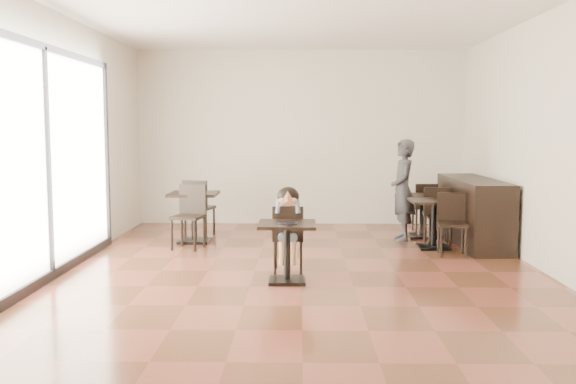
{
  "coord_description": "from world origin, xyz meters",
  "views": [
    {
      "loc": [
        -0.02,
        -7.85,
        1.79
      ],
      "look_at": [
        -0.17,
        -0.06,
        1.0
      ],
      "focal_mm": 40.0,
      "sensor_mm": 36.0,
      "label": 1
    }
  ],
  "objects_px": {
    "cafe_table_left": "(194,217)",
    "cafe_table_back": "(422,216)",
    "chair_left_a": "(200,208)",
    "chair_back_a": "(424,207)",
    "chair_mid_a": "(436,214)",
    "chair_mid_b": "(452,225)",
    "chair_back_b": "(438,216)",
    "adult_patron": "(403,190)",
    "child_chair": "(288,238)",
    "child": "(288,230)",
    "child_table": "(287,253)",
    "chair_left_b": "(188,217)",
    "cafe_table_mid": "(434,224)"
  },
  "relations": [
    {
      "from": "adult_patron",
      "to": "chair_back_a",
      "type": "xyz_separation_m",
      "value": [
        0.51,
        0.85,
        -0.38
      ]
    },
    {
      "from": "cafe_table_back",
      "to": "chair_back_b",
      "type": "height_order",
      "value": "chair_back_b"
    },
    {
      "from": "child",
      "to": "adult_patron",
      "type": "bearing_deg",
      "value": 51.69
    },
    {
      "from": "child_chair",
      "to": "child",
      "type": "xyz_separation_m",
      "value": [
        0.0,
        0.0,
        0.11
      ]
    },
    {
      "from": "cafe_table_left",
      "to": "chair_mid_a",
      "type": "bearing_deg",
      "value": 1.65
    },
    {
      "from": "chair_back_a",
      "to": "chair_left_b",
      "type": "bearing_deg",
      "value": 22.35
    },
    {
      "from": "cafe_table_left",
      "to": "chair_left_a",
      "type": "relative_size",
      "value": 0.83
    },
    {
      "from": "child",
      "to": "chair_mid_b",
      "type": "relative_size",
      "value": 1.2
    },
    {
      "from": "cafe_table_left",
      "to": "chair_left_b",
      "type": "height_order",
      "value": "chair_left_b"
    },
    {
      "from": "chair_mid_a",
      "to": "chair_back_b",
      "type": "relative_size",
      "value": 1.04
    },
    {
      "from": "adult_patron",
      "to": "child_table",
      "type": "bearing_deg",
      "value": -33.31
    },
    {
      "from": "child",
      "to": "cafe_table_mid",
      "type": "height_order",
      "value": "child"
    },
    {
      "from": "child_chair",
      "to": "cafe_table_mid",
      "type": "xyz_separation_m",
      "value": [
        2.12,
        1.57,
        -0.05
      ]
    },
    {
      "from": "child_chair",
      "to": "child_table",
      "type": "bearing_deg",
      "value": 90.0
    },
    {
      "from": "child_table",
      "to": "cafe_table_mid",
      "type": "distance_m",
      "value": 3.0
    },
    {
      "from": "chair_back_b",
      "to": "chair_mid_b",
      "type": "bearing_deg",
      "value": -91.32
    },
    {
      "from": "chair_left_a",
      "to": "chair_back_a",
      "type": "relative_size",
      "value": 1.12
    },
    {
      "from": "child",
      "to": "cafe_table_left",
      "type": "distance_m",
      "value": 2.52
    },
    {
      "from": "cafe_table_left",
      "to": "chair_back_a",
      "type": "bearing_deg",
      "value": 15.88
    },
    {
      "from": "cafe_table_left",
      "to": "chair_back_a",
      "type": "distance_m",
      "value": 3.93
    },
    {
      "from": "cafe_table_mid",
      "to": "chair_back_a",
      "type": "xyz_separation_m",
      "value": [
        0.15,
        1.52,
        0.06
      ]
    },
    {
      "from": "cafe_table_mid",
      "to": "chair_mid_b",
      "type": "relative_size",
      "value": 0.83
    },
    {
      "from": "child_table",
      "to": "chair_left_b",
      "type": "height_order",
      "value": "chair_left_b"
    },
    {
      "from": "child",
      "to": "cafe_table_back",
      "type": "bearing_deg",
      "value": 49.95
    },
    {
      "from": "cafe_table_left",
      "to": "chair_back_b",
      "type": "bearing_deg",
      "value": -0.37
    },
    {
      "from": "cafe_table_left",
      "to": "cafe_table_back",
      "type": "distance_m",
      "value": 3.68
    },
    {
      "from": "cafe_table_mid",
      "to": "chair_mid_b",
      "type": "height_order",
      "value": "chair_mid_b"
    },
    {
      "from": "child_table",
      "to": "chair_left_a",
      "type": "bearing_deg",
      "value": 115.74
    },
    {
      "from": "adult_patron",
      "to": "chair_mid_b",
      "type": "relative_size",
      "value": 1.84
    },
    {
      "from": "child_table",
      "to": "adult_patron",
      "type": "height_order",
      "value": "adult_patron"
    },
    {
      "from": "cafe_table_mid",
      "to": "chair_mid_a",
      "type": "bearing_deg",
      "value": 75.05
    },
    {
      "from": "chair_mid_b",
      "to": "chair_back_a",
      "type": "height_order",
      "value": "chair_mid_b"
    },
    {
      "from": "adult_patron",
      "to": "chair_back_b",
      "type": "bearing_deg",
      "value": 62.85
    },
    {
      "from": "chair_mid_a",
      "to": "chair_left_b",
      "type": "bearing_deg",
      "value": 16.55
    },
    {
      "from": "chair_back_a",
      "to": "chair_mid_a",
      "type": "bearing_deg",
      "value": 88.68
    },
    {
      "from": "cafe_table_left",
      "to": "cafe_table_back",
      "type": "relative_size",
      "value": 1.12
    },
    {
      "from": "adult_patron",
      "to": "chair_left_a",
      "type": "height_order",
      "value": "adult_patron"
    },
    {
      "from": "cafe_table_mid",
      "to": "chair_back_b",
      "type": "height_order",
      "value": "chair_back_b"
    },
    {
      "from": "adult_patron",
      "to": "chair_left_b",
      "type": "xyz_separation_m",
      "value": [
        -3.27,
        -0.78,
        -0.33
      ]
    },
    {
      "from": "child",
      "to": "cafe_table_back",
      "type": "relative_size",
      "value": 1.5
    },
    {
      "from": "adult_patron",
      "to": "cafe_table_mid",
      "type": "bearing_deg",
      "value": 27.01
    },
    {
      "from": "child_table",
      "to": "chair_back_a",
      "type": "bearing_deg",
      "value": 57.97
    },
    {
      "from": "chair_back_b",
      "to": "cafe_table_back",
      "type": "bearing_deg",
      "value": 103.53
    },
    {
      "from": "child_table",
      "to": "cafe_table_back",
      "type": "xyz_separation_m",
      "value": [
        2.14,
        3.09,
        0.0
      ]
    },
    {
      "from": "adult_patron",
      "to": "cafe_table_mid",
      "type": "height_order",
      "value": "adult_patron"
    },
    {
      "from": "cafe_table_back",
      "to": "chair_left_b",
      "type": "bearing_deg",
      "value": -163.53
    },
    {
      "from": "adult_patron",
      "to": "chair_mid_b",
      "type": "distance_m",
      "value": 1.37
    },
    {
      "from": "child_table",
      "to": "adult_patron",
      "type": "distance_m",
      "value": 3.34
    },
    {
      "from": "adult_patron",
      "to": "chair_back_b",
      "type": "relative_size",
      "value": 1.9
    },
    {
      "from": "child_chair",
      "to": "adult_patron",
      "type": "distance_m",
      "value": 2.88
    }
  ]
}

